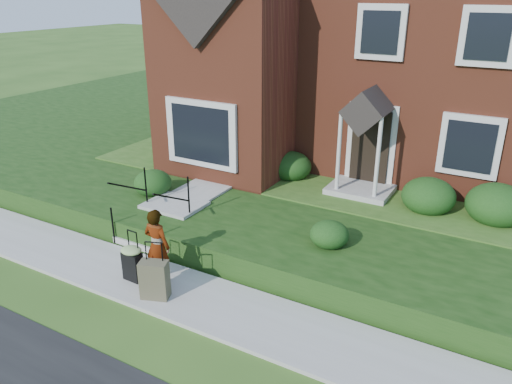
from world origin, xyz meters
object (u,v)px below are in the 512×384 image
Objects in this scene: woman at (157,246)px; suitcase_black at (132,261)px; front_steps at (163,218)px; suitcase_olive at (155,280)px.

woman is 0.65m from suitcase_black.
woman is at bearing -52.78° from front_steps.
woman is 1.46× the size of suitcase_black.
woman is (1.31, -1.72, 0.39)m from front_steps.
front_steps is 2.20m from woman.
front_steps is at bearing 105.98° from suitcase_olive.
front_steps reaches higher than suitcase_olive.
suitcase_olive is at bearing -16.01° from suitcase_black.
suitcase_olive is at bearing 120.48° from woman.
woman reaches higher than front_steps.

